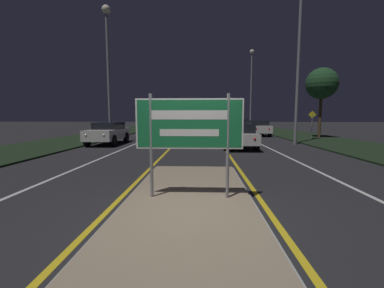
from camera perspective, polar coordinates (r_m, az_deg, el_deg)
name	(u,v)px	position (r m, az deg, el deg)	size (l,w,h in m)	color
ground_plane	(188,212)	(5.18, -0.94, -14.84)	(160.00, 160.00, 0.00)	#232326
median_island	(189,200)	(5.74, -0.59, -12.25)	(2.78, 6.99, 0.10)	#999993
verge_left	(103,135)	(26.74, -19.22, 1.96)	(5.00, 100.00, 0.08)	black
verge_right	(298,135)	(26.55, 22.58, 1.80)	(5.00, 100.00, 0.08)	black
centre_line_yellow_left	(186,132)	(29.94, -1.32, 2.65)	(0.12, 70.00, 0.01)	gold
centre_line_yellow_right	(213,132)	(29.91, 4.73, 2.63)	(0.12, 70.00, 0.01)	gold
lane_line_white_left	(164,132)	(30.21, -6.30, 2.65)	(0.12, 70.00, 0.01)	silver
lane_line_white_right	(236,132)	(30.14, 9.72, 2.59)	(0.12, 70.00, 0.01)	silver
edge_line_white_left	(138,132)	(30.80, -11.83, 2.62)	(0.10, 70.00, 0.01)	silver
edge_line_white_right	(262,132)	(30.68, 15.29, 2.52)	(0.10, 70.00, 0.01)	silver
highway_sign	(189,127)	(5.45, -0.62, 3.78)	(2.28, 0.07, 2.23)	gray
streetlight_left_near	(108,51)	(19.86, -18.26, 19.10)	(0.59, 0.59, 9.42)	gray
streetlight_right_near	(300,27)	(19.03, 22.84, 22.81)	(0.62, 0.62, 10.90)	gray
streetlight_right_far	(251,78)	(34.93, 13.05, 14.10)	(0.56, 0.56, 10.32)	gray
car_receding_0	(238,135)	(15.42, 10.11, 2.08)	(1.88, 4.81, 1.45)	silver
car_receding_1	(257,127)	(25.41, 14.30, 3.59)	(1.91, 4.68, 1.45)	silver
car_receding_2	(242,124)	(35.94, 11.11, 4.37)	(1.93, 4.61, 1.49)	#B7B7BC
car_receding_3	(235,123)	(44.28, 9.45, 4.72)	(2.04, 4.05, 1.45)	silver
car_approaching_0	(108,132)	(17.97, -18.13, 2.46)	(1.86, 4.28, 1.45)	silver
car_approaching_1	(173,127)	(25.51, -4.30, 3.81)	(1.93, 4.61, 1.51)	#B7B7BC
warning_sign	(312,122)	(22.57, 25.11, 4.48)	(0.60, 0.06, 2.20)	gray
roadside_palm_right	(322,84)	(24.10, 26.88, 11.84)	(2.54, 2.54, 5.73)	#4C3823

